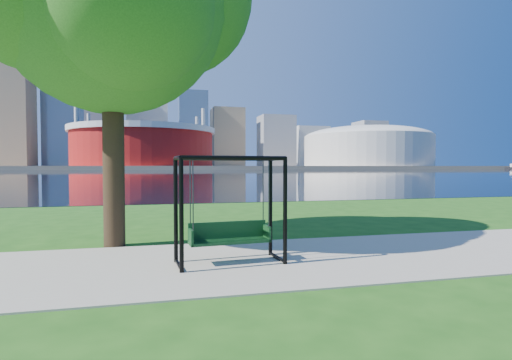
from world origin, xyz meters
name	(u,v)px	position (x,y,z in m)	size (l,w,h in m)	color
ground	(245,256)	(0.00, 0.00, 0.00)	(900.00, 900.00, 0.00)	#1E5114
path	(250,261)	(0.00, -0.50, 0.01)	(120.00, 4.00, 0.03)	#9E937F
river	(165,173)	(0.00, 102.00, 0.01)	(900.00, 180.00, 0.02)	black
far_bank	(161,167)	(0.00, 306.00, 1.00)	(900.00, 228.00, 2.00)	#937F60
stadium	(144,145)	(-10.00, 235.00, 14.23)	(83.00, 83.00, 32.00)	maroon
arena	(367,145)	(135.00, 235.00, 15.87)	(84.00, 84.00, 26.56)	beige
skyline	(155,123)	(-4.27, 319.39, 35.89)	(392.00, 66.00, 96.50)	gray
swing	(230,212)	(-0.43, -0.58, 1.01)	(2.09, 1.04, 2.08)	black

